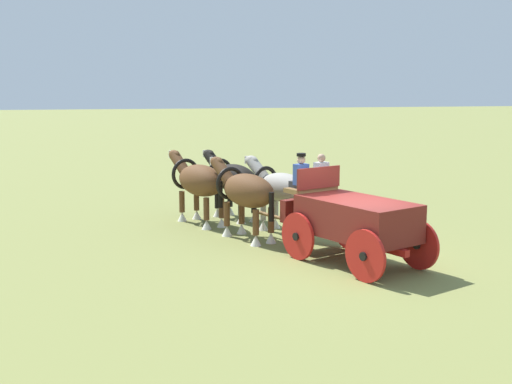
% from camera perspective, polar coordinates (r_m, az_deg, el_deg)
% --- Properties ---
extents(ground_plane, '(220.00, 220.00, 0.00)m').
position_cam_1_polar(ground_plane, '(16.29, 8.75, -6.27)').
color(ground_plane, olive).
extents(show_wagon, '(5.77, 3.22, 2.62)m').
position_cam_1_polar(show_wagon, '(16.16, 8.39, -2.26)').
color(show_wagon, maroon).
rests_on(show_wagon, ground).
extents(draft_horse_rear_near, '(2.99, 1.74, 2.24)m').
position_cam_1_polar(draft_horse_rear_near, '(18.47, -0.92, 0.02)').
color(draft_horse_rear_near, brown).
rests_on(draft_horse_rear_near, ground).
extents(draft_horse_rear_off, '(3.00, 1.71, 2.19)m').
position_cam_1_polar(draft_horse_rear_off, '(19.25, 2.23, 0.27)').
color(draft_horse_rear_off, '#9E998E').
rests_on(draft_horse_rear_off, ground).
extents(draft_horse_lead_near, '(3.09, 1.80, 2.23)m').
position_cam_1_polar(draft_horse_lead_near, '(20.63, -5.04, 0.95)').
color(draft_horse_lead_near, brown).
rests_on(draft_horse_lead_near, ground).
extents(draft_horse_lead_off, '(2.93, 1.70, 2.17)m').
position_cam_1_polar(draft_horse_lead_off, '(21.33, -2.06, 1.12)').
color(draft_horse_lead_off, black).
rests_on(draft_horse_lead_off, ground).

